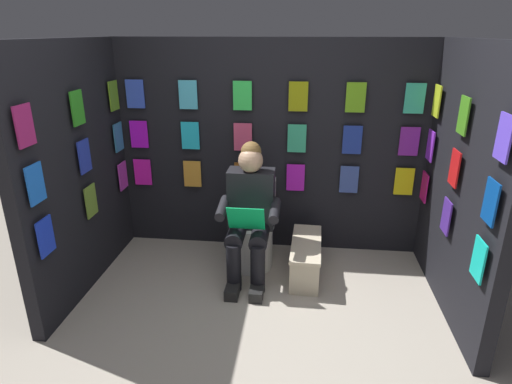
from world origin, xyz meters
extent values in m
plane|color=#B2A899|center=(0.00, 0.00, 0.00)|extent=(30.00, 30.00, 0.00)
cube|color=black|center=(0.00, -1.70, 1.00)|extent=(2.98, 0.10, 2.01)
cube|color=#EA1ABB|center=(1.26, -1.61, 0.75)|extent=(0.17, 0.01, 0.26)
cube|color=gold|center=(0.75, -1.61, 0.75)|extent=(0.17, 0.01, 0.26)
cube|color=#904C17|center=(0.25, -1.61, 0.75)|extent=(0.17, 0.01, 0.26)
cube|color=#B015BD|center=(-0.25, -1.61, 0.75)|extent=(0.17, 0.01, 0.26)
cube|color=#334A96|center=(-0.75, -1.61, 0.75)|extent=(0.17, 0.01, 0.26)
cube|color=yellow|center=(-1.26, -1.61, 0.75)|extent=(0.17, 0.01, 0.26)
cube|color=#C213E5|center=(1.26, -1.61, 1.13)|extent=(0.17, 0.01, 0.26)
cube|color=#1DC5E8|center=(0.75, -1.61, 1.13)|extent=(0.17, 0.01, 0.26)
cube|color=#CC416B|center=(0.25, -1.61, 1.13)|extent=(0.17, 0.01, 0.26)
cube|color=#2CA376|center=(-0.25, -1.61, 1.13)|extent=(0.17, 0.01, 0.26)
cube|color=navy|center=(-0.75, -1.61, 1.13)|extent=(0.17, 0.01, 0.26)
cube|color=#792192|center=(-1.26, -1.61, 1.13)|extent=(0.17, 0.01, 0.26)
cube|color=blue|center=(1.26, -1.61, 1.51)|extent=(0.17, 0.01, 0.26)
cube|color=#48BBDE|center=(0.75, -1.61, 1.51)|extent=(0.17, 0.01, 0.26)
cube|color=#2ED34E|center=(0.25, -1.61, 1.51)|extent=(0.17, 0.01, 0.26)
cube|color=#878D0C|center=(-0.25, -1.61, 1.51)|extent=(0.17, 0.01, 0.26)
cube|color=#61A118|center=(-0.75, -1.61, 1.51)|extent=(0.17, 0.01, 0.26)
cube|color=teal|center=(-1.26, -1.61, 1.51)|extent=(0.17, 0.01, 0.26)
cube|color=black|center=(-1.49, -0.82, 1.00)|extent=(0.10, 1.65, 2.01)
cube|color=#C11473|center=(-1.40, -1.48, 0.75)|extent=(0.01, 0.17, 0.26)
cube|color=#4F299B|center=(-1.40, -0.82, 0.75)|extent=(0.01, 0.17, 0.26)
cube|color=#15D5C3|center=(-1.40, -0.17, 0.75)|extent=(0.01, 0.17, 0.26)
cube|color=#8F2EE2|center=(-1.40, -1.48, 1.13)|extent=(0.01, 0.17, 0.26)
cube|color=red|center=(-1.40, -0.82, 1.13)|extent=(0.01, 0.17, 0.26)
cube|color=#0B439C|center=(-1.40, -0.17, 1.13)|extent=(0.01, 0.17, 0.26)
cube|color=#C5D925|center=(-1.40, -1.48, 1.51)|extent=(0.01, 0.17, 0.26)
cube|color=#45901F|center=(-1.40, -0.82, 1.51)|extent=(0.01, 0.17, 0.26)
cube|color=#6447EA|center=(-1.40, -0.17, 1.51)|extent=(0.01, 0.17, 0.26)
cube|color=black|center=(1.49, -0.82, 1.00)|extent=(0.10, 1.65, 2.01)
cube|color=blue|center=(1.40, -0.17, 0.75)|extent=(0.01, 0.17, 0.26)
cube|color=olive|center=(1.40, -0.82, 0.75)|extent=(0.01, 0.17, 0.26)
cube|color=#BB37B6|center=(1.40, -1.48, 0.75)|extent=(0.01, 0.17, 0.26)
cube|color=blue|center=(1.40, -0.17, 1.13)|extent=(0.01, 0.17, 0.26)
cube|color=#2539B6|center=(1.40, -0.82, 1.13)|extent=(0.01, 0.17, 0.26)
cube|color=teal|center=(1.40, -1.48, 1.13)|extent=(0.01, 0.17, 0.26)
cube|color=#A42266|center=(1.40, -0.17, 1.51)|extent=(0.01, 0.17, 0.26)
cube|color=green|center=(1.40, -0.82, 1.51)|extent=(0.01, 0.17, 0.26)
cube|color=#619320|center=(1.40, -1.48, 1.51)|extent=(0.01, 0.17, 0.26)
cylinder|color=white|center=(0.12, -1.21, 0.20)|extent=(0.38, 0.38, 0.40)
cylinder|color=white|center=(0.12, -1.21, 0.41)|extent=(0.41, 0.41, 0.02)
cube|color=white|center=(0.12, -1.47, 0.58)|extent=(0.38, 0.18, 0.36)
cylinder|color=white|center=(0.12, -1.38, 0.58)|extent=(0.39, 0.07, 0.39)
cube|color=black|center=(0.12, -1.18, 0.68)|extent=(0.40, 0.22, 0.52)
sphere|color=tan|center=(0.12, -1.15, 1.04)|extent=(0.21, 0.21, 0.21)
sphere|color=olive|center=(0.12, -1.18, 1.11)|extent=(0.17, 0.17, 0.17)
cylinder|color=black|center=(0.02, -0.98, 0.44)|extent=(0.15, 0.40, 0.15)
cylinder|color=black|center=(0.22, -0.98, 0.44)|extent=(0.15, 0.40, 0.15)
cylinder|color=black|center=(0.02, -0.80, 0.21)|extent=(0.12, 0.12, 0.42)
cylinder|color=black|center=(0.22, -0.80, 0.21)|extent=(0.12, 0.12, 0.42)
cube|color=black|center=(0.02, -0.74, 0.04)|extent=(0.11, 0.26, 0.09)
cube|color=black|center=(0.22, -0.74, 0.04)|extent=(0.11, 0.26, 0.09)
cylinder|color=black|center=(-0.10, -1.00, 0.66)|extent=(0.08, 0.31, 0.13)
cylinder|color=black|center=(0.34, -1.00, 0.66)|extent=(0.08, 0.31, 0.13)
cube|color=#0BBD5D|center=(0.12, -0.84, 0.64)|extent=(0.30, 0.13, 0.23)
cube|color=beige|center=(-0.37, -1.12, 0.14)|extent=(0.26, 0.71, 0.29)
cube|color=beige|center=(-0.37, -1.12, 0.30)|extent=(0.28, 0.74, 0.03)
camera|label=1|loc=(-0.31, 2.28, 2.06)|focal=30.12mm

